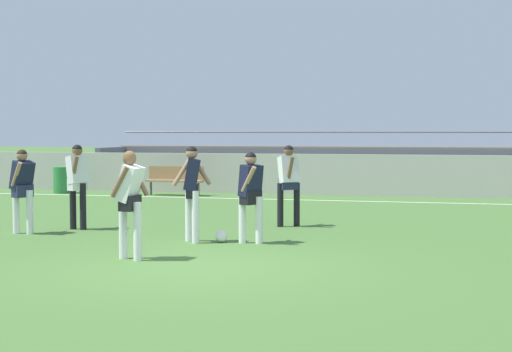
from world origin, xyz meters
The scene contains 13 objects.
ground_plane centered at (0.00, 0.00, 0.00)m, with size 160.00×160.00×0.00m, color #477033.
field_line_sideline centered at (0.00, 11.21, 0.00)m, with size 44.00×0.12×0.01m, color white.
sideline_wall centered at (0.00, 13.06, 0.64)m, with size 48.00×0.16×1.28m, color #BCB7AD.
bleacher_stand centered at (3.48, 15.25, 0.81)m, with size 23.67×2.71×2.00m.
bench_far_right centered at (-4.63, 11.88, 0.55)m, with size 1.80×0.40×0.90m.
trash_bin centered at (-8.47, 11.82, 0.42)m, with size 0.56×0.56×0.85m, color #2D7F3D.
player_dark_dropping_back centered at (0.18, 2.48, 0.96)m, with size 0.44×0.65×1.62m.
player_dark_trailing_run centered at (-0.88, 2.36, 1.03)m, with size 0.64×0.46×1.72m.
player_white_on_ball centered at (-1.20, 0.34, 1.01)m, with size 0.49×0.48×1.69m.
player_white_wide_right centered at (-3.70, 3.52, 1.03)m, with size 0.46×0.57×1.72m.
player_white_overlapping centered at (0.35, 5.02, 1.02)m, with size 0.50×0.66×1.70m.
player_dark_deep_cover centered at (-4.43, 2.65, 0.97)m, with size 0.49×0.62×1.64m.
soccer_ball centered at (-0.36, 2.46, 0.11)m, with size 0.22×0.22×0.22m, color white.
Camera 1 is at (3.52, -10.67, 1.99)m, focal length 53.96 mm.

